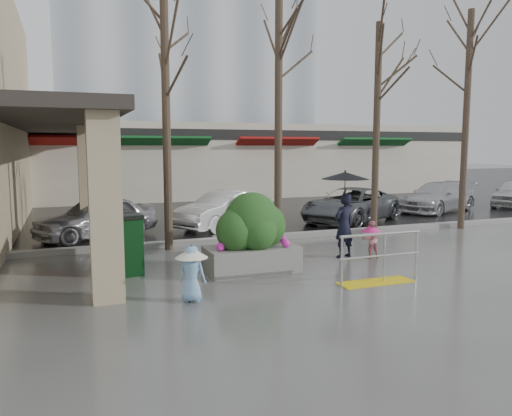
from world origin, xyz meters
TOP-DOWN VIEW (x-y plane):
  - ground at (0.00, 0.00)m, footprint 120.00×120.00m
  - street_asphalt at (0.00, 22.00)m, footprint 120.00×36.00m
  - curb at (0.00, 4.00)m, footprint 120.00×0.30m
  - canopy_slab at (-4.80, 8.00)m, footprint 2.80×18.00m
  - pillar_front at (-3.90, -0.50)m, footprint 0.55×0.55m
  - pillar_back at (-3.90, 6.00)m, footprint 0.55×0.55m
  - storefront_row at (2.00, 17.97)m, footprint 34.00×6.74m
  - office_tower at (4.00, 30.00)m, footprint 18.00×12.00m
  - handrail at (1.36, -1.20)m, footprint 1.90×0.50m
  - tree_west at (-2.00, 3.60)m, footprint 3.20×3.20m
  - tree_midwest at (1.20, 3.60)m, footprint 3.20×3.20m
  - tree_mideast at (4.50, 3.60)m, footprint 3.20×3.20m
  - tree_east at (8.00, 3.60)m, footprint 3.20×3.20m
  - woman at (1.92, 1.10)m, footprint 1.21×1.21m
  - child_pink at (2.52, 0.81)m, footprint 0.52×0.52m
  - child_blue at (-2.50, -1.08)m, footprint 0.59×0.59m
  - planter at (-0.74, 0.58)m, footprint 2.04×1.20m
  - news_boxes at (-3.46, 2.14)m, footprint 0.90×2.42m
  - car_a at (-3.72, 6.15)m, footprint 3.98×2.92m
  - car_b at (0.51, 6.55)m, footprint 3.99×3.02m
  - car_c at (5.24, 6.19)m, footprint 4.97×4.08m
  - car_d at (10.32, 7.45)m, footprint 4.69×3.22m

SIDE VIEW (x-z plane):
  - ground at x=0.00m, z-range 0.00..0.00m
  - street_asphalt at x=0.00m, z-range 0.00..0.01m
  - curb at x=0.00m, z-range 0.00..0.15m
  - handrail at x=1.36m, z-range -0.14..0.89m
  - child_pink at x=2.52m, z-range 0.07..1.00m
  - child_blue at x=-2.50m, z-range 0.10..1.12m
  - car_a at x=-3.72m, z-range 0.00..1.26m
  - car_b at x=0.51m, z-range 0.00..1.26m
  - car_c at x=5.24m, z-range 0.00..1.26m
  - car_d at x=10.32m, z-range 0.00..1.26m
  - news_boxes at x=-3.46m, z-range 0.00..1.32m
  - planter at x=-0.74m, z-range -0.04..1.74m
  - woman at x=1.92m, z-range 0.24..2.42m
  - pillar_front at x=-3.90m, z-range 0.00..3.50m
  - pillar_back at x=-3.90m, z-range 0.00..3.50m
  - storefront_row at x=2.00m, z-range 0.01..4.01m
  - canopy_slab at x=-4.80m, z-range 3.50..3.75m
  - tree_mideast at x=4.50m, z-range 1.61..8.11m
  - tree_west at x=-2.00m, z-range 1.68..8.48m
  - tree_midwest at x=1.20m, z-range 1.73..8.73m
  - tree_east at x=8.00m, z-range 1.78..8.98m
  - office_tower at x=4.00m, z-range 0.00..25.00m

